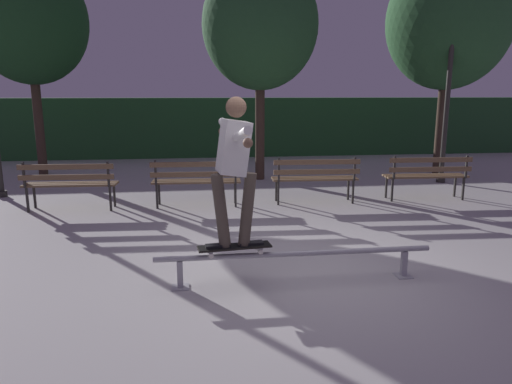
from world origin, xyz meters
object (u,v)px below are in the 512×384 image
object	(u,v)px
park_bench_leftmost	(69,181)
tree_behind_benches	(260,26)
skateboard	(235,247)
lamp_post_right	(450,72)
skateboarder	(234,160)
park_bench_left_center	(196,178)
park_bench_rightmost	(427,173)
tree_far_left	(29,21)
park_bench_right_center	(315,175)
grind_rail	(296,258)
tree_far_right	(449,21)

from	to	relation	value
park_bench_leftmost	tree_behind_benches	world-z (taller)	tree_behind_benches
skateboard	lamp_post_right	size ratio (longest dim) A/B	0.20
skateboarder	lamp_post_right	size ratio (longest dim) A/B	0.40
park_bench_left_center	park_bench_leftmost	bearing A→B (deg)	180.00
park_bench_left_center	park_bench_rightmost	size ratio (longest dim) A/B	1.00
tree_behind_benches	tree_far_left	bearing A→B (deg)	166.61
skateboard	tree_far_left	bearing A→B (deg)	119.40
park_bench_right_center	tree_behind_benches	size ratio (longest dim) A/B	0.32
park_bench_left_center	tree_far_left	size ratio (longest dim) A/B	0.31
skateboarder	park_bench_left_center	size ratio (longest dim) A/B	0.96
park_bench_leftmost	park_bench_rightmost	xyz separation A→B (m)	(6.61, 0.00, 0.00)
park_bench_leftmost	park_bench_left_center	bearing A→B (deg)	0.00
park_bench_right_center	tree_behind_benches	distance (m)	4.04
park_bench_right_center	tree_far_left	bearing A→B (deg)	147.14
park_bench_rightmost	tree_behind_benches	bearing A→B (deg)	137.67
skateboard	park_bench_leftmost	distance (m)	4.46
park_bench_left_center	park_bench_rightmost	distance (m)	4.41
park_bench_leftmost	tree_far_left	bearing A→B (deg)	112.85
skateboarder	park_bench_leftmost	xyz separation A→B (m)	(-2.60, 3.62, -0.83)
grind_rail	park_bench_left_center	world-z (taller)	park_bench_left_center
skateboard	tree_far_right	size ratio (longest dim) A/B	0.15
grind_rail	skateboarder	xyz separation A→B (m)	(-0.66, 0.00, 1.08)
tree_far_right	lamp_post_right	bearing A→B (deg)	-114.12
park_bench_left_center	park_bench_rightmost	world-z (taller)	same
park_bench_rightmost	lamp_post_right	size ratio (longest dim) A/B	0.41
park_bench_right_center	park_bench_left_center	bearing A→B (deg)	180.00
skateboarder	tree_far_right	size ratio (longest dim) A/B	0.29
lamp_post_right	park_bench_leftmost	bearing A→B (deg)	-167.84
skateboard	park_bench_rightmost	bearing A→B (deg)	42.08
skateboard	park_bench_leftmost	size ratio (longest dim) A/B	0.49
tree_far_left	skateboard	bearing A→B (deg)	-60.60
tree_far_left	park_bench_rightmost	bearing A→B (deg)	-25.34
skateboard	tree_far_right	bearing A→B (deg)	48.39
skateboard	park_bench_right_center	size ratio (longest dim) A/B	0.49
park_bench_leftmost	park_bench_rightmost	distance (m)	6.61
skateboarder	tree_far_left	world-z (taller)	tree_far_left
grind_rail	tree_far_left	distance (m)	9.62
tree_far_left	lamp_post_right	xyz separation A→B (m)	(9.49, -2.22, -1.23)
skateboarder	park_bench_left_center	distance (m)	3.74
skateboarder	skateboard	bearing A→B (deg)	-173.52
park_bench_leftmost	tree_far_left	world-z (taller)	tree_far_left
grind_rail	park_bench_right_center	xyz separation A→B (m)	(1.15, 3.62, 0.26)
skateboard	tree_behind_benches	distance (m)	7.07
skateboard	tree_behind_benches	size ratio (longest dim) A/B	0.16
park_bench_leftmost	lamp_post_right	world-z (taller)	lamp_post_right
grind_rail	park_bench_right_center	size ratio (longest dim) A/B	1.88
skateboarder	tree_behind_benches	size ratio (longest dim) A/B	0.31
grind_rail	lamp_post_right	bearing A→B (deg)	49.24
skateboard	park_bench_left_center	xyz separation A→B (m)	(-0.39, 3.62, 0.11)
skateboard	park_bench_right_center	distance (m)	4.05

